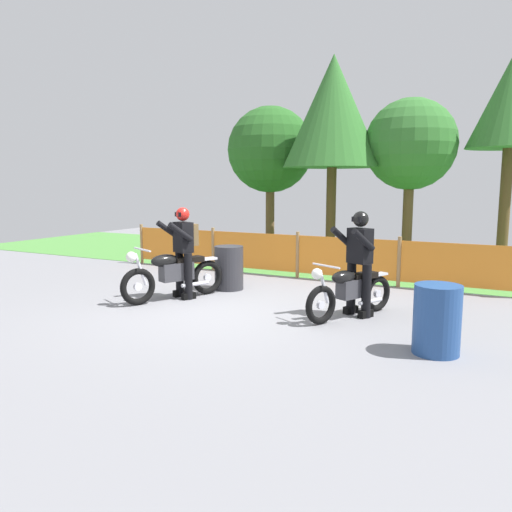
{
  "coord_description": "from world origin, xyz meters",
  "views": [
    {
      "loc": [
        4.37,
        -7.02,
        2.12
      ],
      "look_at": [
        0.46,
        0.46,
        0.9
      ],
      "focal_mm": 35.19,
      "sensor_mm": 36.0,
      "label": 1
    }
  ],
  "objects": [
    {
      "name": "tree_near_right",
      "position": [
        1.6,
        7.52,
        3.18
      ],
      "size": [
        2.52,
        2.52,
        4.46
      ],
      "color": "brown",
      "rests_on": "ground"
    },
    {
      "name": "tree_leftmost",
      "position": [
        -2.72,
        7.51,
        3.17
      ],
      "size": [
        2.7,
        2.7,
        4.53
      ],
      "color": "brown",
      "rests_on": "ground"
    },
    {
      "name": "tree_rightmost",
      "position": [
        4.04,
        7.66,
        4.16
      ],
      "size": [
        2.15,
        2.15,
        5.41
      ],
      "color": "brown",
      "rests_on": "ground"
    },
    {
      "name": "motorcycle_lead",
      "position": [
        2.08,
        0.58,
        0.44
      ],
      "size": [
        0.96,
        1.77,
        0.9
      ],
      "rotation": [
        0.0,
        0.0,
        -2.01
      ],
      "color": "black",
      "rests_on": "ground"
    },
    {
      "name": "ground",
      "position": [
        0.0,
        0.0,
        -0.01
      ],
      "size": [
        24.0,
        24.0,
        0.02
      ],
      "primitive_type": "cube",
      "color": "gray"
    },
    {
      "name": "grass_verge",
      "position": [
        0.0,
        6.32,
        0.01
      ],
      "size": [
        24.0,
        5.9,
        0.01
      ],
      "primitive_type": "cube",
      "color": "#4C8C3D",
      "rests_on": "ground"
    },
    {
      "name": "rider_lead",
      "position": [
        2.16,
        0.75,
        0.92
      ],
      "size": [
        0.69,
        0.71,
        1.69
      ],
      "rotation": [
        0.0,
        0.0,
        -2.01
      ],
      "color": "black",
      "rests_on": "ground"
    },
    {
      "name": "spare_drum",
      "position": [
        3.56,
        -0.59,
        0.44
      ],
      "size": [
        0.58,
        0.58,
        0.88
      ],
      "primitive_type": "cylinder",
      "color": "navy",
      "rests_on": "ground"
    },
    {
      "name": "oil_drum",
      "position": [
        -0.73,
        1.55,
        0.44
      ],
      "size": [
        0.58,
        0.58,
        0.88
      ],
      "primitive_type": "cylinder",
      "color": "#2D2D33",
      "rests_on": "ground"
    },
    {
      "name": "barrier_fence",
      "position": [
        0.0,
        3.36,
        0.54
      ],
      "size": [
        9.11,
        0.08,
        1.05
      ],
      "color": "#997547",
      "rests_on": "ground"
    },
    {
      "name": "rider_trailing",
      "position": [
        -1.08,
        0.51,
        0.95
      ],
      "size": [
        0.69,
        0.78,
        1.69
      ],
      "rotation": [
        0.0,
        0.0,
        -1.99
      ],
      "color": "black",
      "rests_on": "ground"
    },
    {
      "name": "tree_near_left",
      "position": [
        -0.44,
        6.85,
        4.11
      ],
      "size": [
        2.8,
        2.8,
        5.69
      ],
      "color": "brown",
      "rests_on": "ground"
    },
    {
      "name": "motorcycle_trailing",
      "position": [
        -1.17,
        0.3,
        0.48
      ],
      "size": [
        1.02,
        1.96,
        1.0
      ],
      "rotation": [
        0.0,
        0.0,
        -1.99
      ],
      "color": "black",
      "rests_on": "ground"
    }
  ]
}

